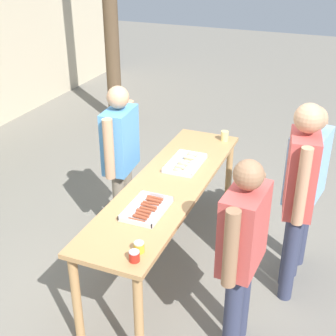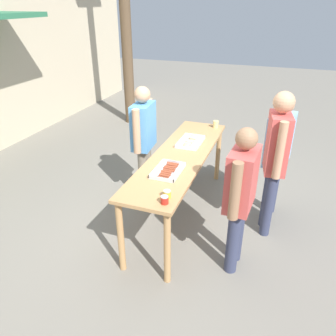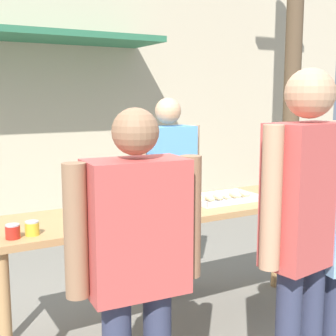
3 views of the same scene
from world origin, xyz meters
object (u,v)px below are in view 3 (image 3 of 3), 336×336
at_px(food_tray_sausages, 107,214).
at_px(person_server_behind_table, 168,179).
at_px(utility_pole, 295,20).
at_px(condiment_jar_mustard, 13,231).
at_px(food_tray_buns, 223,198).
at_px(person_customer_waiting_in_line, 304,220).
at_px(condiment_jar_ketchup, 32,228).
at_px(beer_cup, 313,188).
at_px(person_customer_holding_hotdog, 137,255).

distance_m(food_tray_sausages, person_server_behind_table, 1.03).
bearing_deg(utility_pole, condiment_jar_mustard, -150.10).
height_order(food_tray_buns, person_server_behind_table, person_server_behind_table).
bearing_deg(food_tray_sausages, condiment_jar_mustard, -162.95).
xyz_separation_m(condiment_jar_mustard, person_customer_waiting_in_line, (1.16, -0.91, 0.12)).
bearing_deg(person_customer_waiting_in_line, utility_pole, -142.11).
distance_m(food_tray_sausages, person_customer_waiting_in_line, 1.24).
height_order(condiment_jar_ketchup, beer_cup, beer_cup).
bearing_deg(food_tray_sausages, person_customer_waiting_in_line, -63.09).
height_order(food_tray_sausages, person_customer_holding_hotdog, person_customer_holding_hotdog).
relative_size(food_tray_sausages, food_tray_buns, 0.93).
bearing_deg(condiment_jar_ketchup, person_customer_waiting_in_line, -41.10).
distance_m(beer_cup, person_customer_waiting_in_line, 1.38).
bearing_deg(condiment_jar_ketchup, utility_pole, 30.36).
xyz_separation_m(condiment_jar_mustard, condiment_jar_ketchup, (0.10, 0.01, 0.00)).
bearing_deg(person_customer_holding_hotdog, utility_pole, -137.59).
bearing_deg(person_customer_holding_hotdog, condiment_jar_ketchup, -61.17).
bearing_deg(condiment_jar_ketchup, food_tray_buns, 7.11).
bearing_deg(person_customer_holding_hotdog, food_tray_buns, -138.72).
relative_size(person_customer_holding_hotdog, utility_pole, 0.31).
height_order(beer_cup, person_server_behind_table, person_server_behind_table).
xyz_separation_m(food_tray_buns, utility_pole, (2.87, 2.33, 1.76)).
relative_size(food_tray_sausages, beer_cup, 4.12).
relative_size(beer_cup, person_server_behind_table, 0.07).
bearing_deg(utility_pole, person_server_behind_table, -150.46).
bearing_deg(food_tray_buns, person_server_behind_table, 98.06).
relative_size(condiment_jar_ketchup, beer_cup, 0.72).
height_order(condiment_jar_mustard, utility_pole, utility_pole).
bearing_deg(person_customer_waiting_in_line, beer_cup, -147.43).
distance_m(beer_cup, person_server_behind_table, 1.15).
bearing_deg(utility_pole, food_tray_sausages, -148.28).
relative_size(food_tray_buns, condiment_jar_ketchup, 6.13).
height_order(person_customer_holding_hotdog, utility_pole, utility_pole).
bearing_deg(person_server_behind_table, food_tray_sausages, -145.65).
height_order(person_customer_waiting_in_line, utility_pole, utility_pole).
height_order(condiment_jar_mustard, beer_cup, beer_cup).
distance_m(food_tray_sausages, condiment_jar_mustard, 0.64).
height_order(food_tray_buns, condiment_jar_ketchup, condiment_jar_ketchup).
distance_m(person_customer_holding_hotdog, utility_pole, 5.36).
bearing_deg(person_customer_holding_hotdog, condiment_jar_mustard, -53.68).
bearing_deg(utility_pole, beer_cup, -130.93).
bearing_deg(person_customer_waiting_in_line, person_server_behind_table, -106.90).
xyz_separation_m(beer_cup, utility_pole, (2.18, 2.51, 1.73)).
height_order(condiment_jar_mustard, person_customer_holding_hotdog, person_customer_holding_hotdog).
distance_m(person_customer_holding_hotdog, person_customer_waiting_in_line, 0.81).
xyz_separation_m(food_tray_buns, condiment_jar_ketchup, (-1.39, -0.17, 0.02)).
relative_size(condiment_jar_mustard, person_customer_waiting_in_line, 0.04).
bearing_deg(food_tray_sausages, beer_cup, -6.60).
distance_m(condiment_jar_ketchup, person_server_behind_table, 1.54).
xyz_separation_m(food_tray_sausages, food_tray_buns, (0.89, 0.00, 0.01)).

